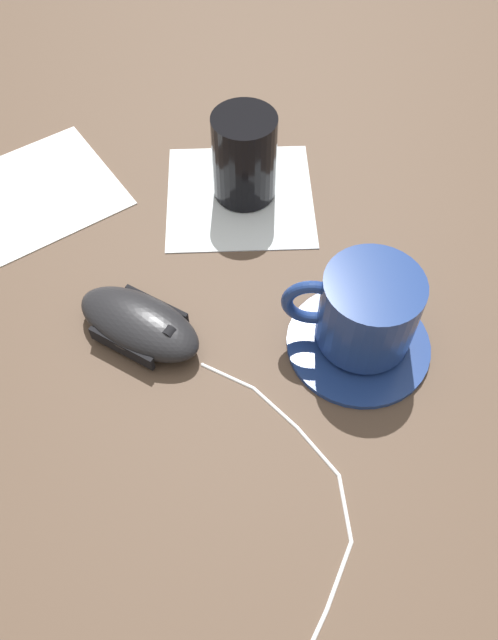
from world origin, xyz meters
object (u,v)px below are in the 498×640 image
at_px(saucer, 358,342).
at_px(drinking_glass, 244,157).
at_px(coffee_cup, 365,309).
at_px(computer_mouse, 139,324).

height_order(saucer, drinking_glass, drinking_glass).
relative_size(saucer, coffee_cup, 1.11).
bearing_deg(computer_mouse, drinking_glass, -34.14).
bearing_deg(drinking_glass, computer_mouse, 145.86).
height_order(coffee_cup, drinking_glass, drinking_glass).
relative_size(coffee_cup, drinking_glass, 1.24).
bearing_deg(coffee_cup, saucer, 168.33).
bearing_deg(saucer, drinking_glass, 20.72).
relative_size(saucer, drinking_glass, 1.37).
relative_size(coffee_cup, computer_mouse, 0.88).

